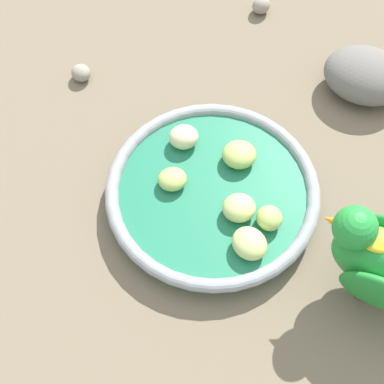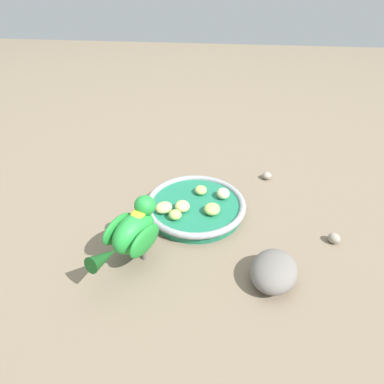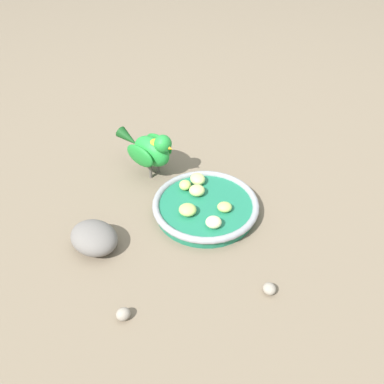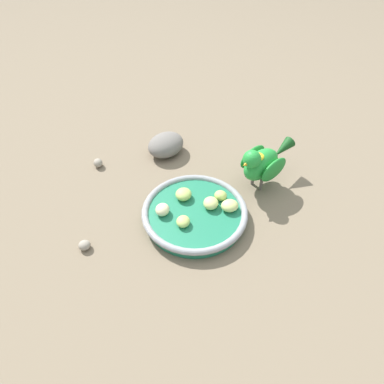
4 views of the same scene
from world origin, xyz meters
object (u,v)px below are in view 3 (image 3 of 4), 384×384
at_px(apple_piece_0, 197,190).
at_px(apple_piece_4, 188,210).
at_px(pebble_1, 269,289).
at_px(parrot, 151,149).
at_px(feeding_bowl, 206,206).
at_px(apple_piece_2, 214,222).
at_px(apple_piece_5, 185,185).
at_px(apple_piece_1, 198,179).
at_px(pebble_0, 123,314).
at_px(rock_large, 94,238).
at_px(apple_piece_3, 225,207).

distance_m(apple_piece_0, apple_piece_4, 0.07).
height_order(apple_piece_0, pebble_1, apple_piece_0).
relative_size(apple_piece_0, parrot, 0.21).
xyz_separation_m(feeding_bowl, apple_piece_2, (-0.03, 0.06, 0.02)).
height_order(apple_piece_2, apple_piece_5, apple_piece_2).
distance_m(apple_piece_1, pebble_0, 0.38).
bearing_deg(rock_large, pebble_1, 177.61).
distance_m(pebble_0, pebble_1, 0.27).
height_order(feeding_bowl, rock_large, rock_large).
height_order(apple_piece_0, parrot, parrot).
bearing_deg(apple_piece_2, apple_piece_3, -101.83).
height_order(apple_piece_0, apple_piece_2, same).
bearing_deg(apple_piece_5, pebble_1, 136.01).
bearing_deg(apple_piece_1, feeding_bowl, 118.40).
height_order(rock_large, pebble_1, rock_large).
bearing_deg(apple_piece_0, pebble_0, 82.89).
distance_m(apple_piece_2, pebble_1, 0.18).
xyz_separation_m(apple_piece_4, parrot, (0.14, -0.15, 0.04)).
distance_m(apple_piece_2, pebble_0, 0.27).
height_order(apple_piece_3, apple_piece_5, apple_piece_5).
bearing_deg(pebble_0, parrot, -76.77).
relative_size(apple_piece_0, pebble_1, 1.42).
relative_size(apple_piece_5, pebble_0, 1.13).
bearing_deg(parrot, pebble_1, -16.04).
relative_size(apple_piece_0, apple_piece_3, 1.12).
relative_size(apple_piece_3, parrot, 0.18).
xyz_separation_m(apple_piece_0, apple_piece_3, (-0.07, 0.04, -0.00)).
bearing_deg(feeding_bowl, rock_large, 40.96).
height_order(apple_piece_1, apple_piece_4, same).
bearing_deg(apple_piece_0, feeding_bowl, 135.00).
xyz_separation_m(apple_piece_1, apple_piece_3, (-0.08, 0.08, -0.00)).
xyz_separation_m(apple_piece_0, pebble_1, (-0.20, 0.21, -0.03)).
relative_size(rock_large, pebble_0, 4.05).
bearing_deg(parrot, pebble_0, -52.41).
bearing_deg(pebble_1, apple_piece_5, -43.99).
xyz_separation_m(feeding_bowl, apple_piece_1, (0.04, -0.07, 0.02)).
distance_m(apple_piece_3, pebble_0, 0.32).
xyz_separation_m(apple_piece_5, pebble_1, (-0.23, 0.22, -0.03)).
bearing_deg(apple_piece_2, pebble_1, 139.06).
distance_m(apple_piece_4, pebble_1, 0.25).
xyz_separation_m(parrot, pebble_1, (-0.34, 0.29, -0.06)).
distance_m(apple_piece_1, apple_piece_5, 0.04).
height_order(apple_piece_1, pebble_1, apple_piece_1).
bearing_deg(rock_large, apple_piece_4, -142.18).
xyz_separation_m(apple_piece_3, pebble_0, (0.12, 0.30, -0.02)).
distance_m(apple_piece_3, apple_piece_5, 0.12).
height_order(apple_piece_4, apple_piece_5, same).
relative_size(apple_piece_3, pebble_1, 1.27).
bearing_deg(apple_piece_3, apple_piece_0, -26.88).
distance_m(apple_piece_0, pebble_1, 0.29).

